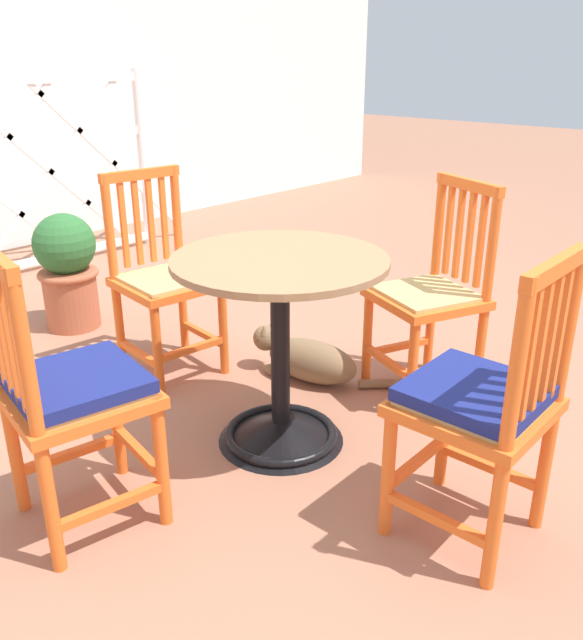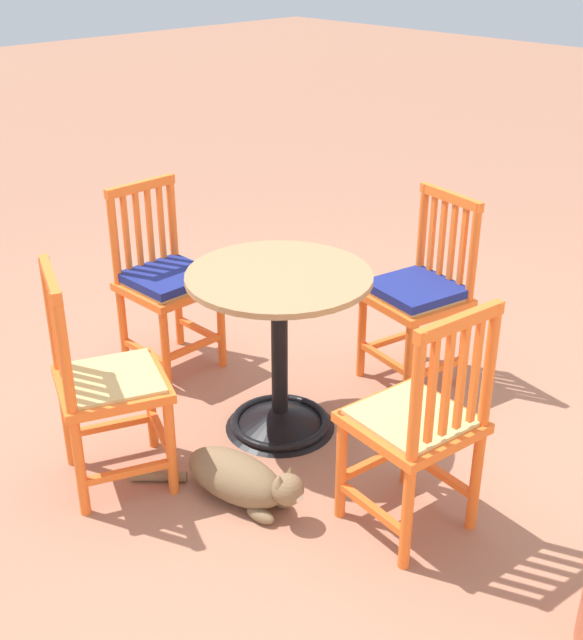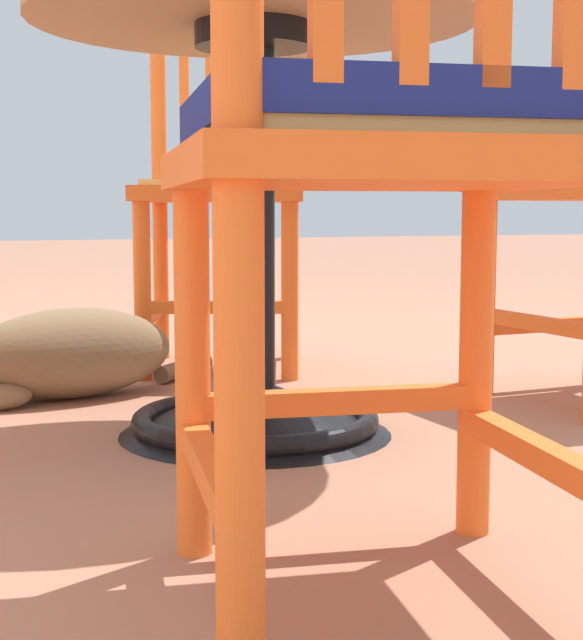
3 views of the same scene
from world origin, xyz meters
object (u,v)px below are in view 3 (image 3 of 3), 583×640
at_px(tabby_cat, 55,354).
at_px(orange_chair_facing_out, 392,151).
at_px(cafe_table, 255,273).
at_px(orange_chair_near_fence, 221,194).

bearing_deg(tabby_cat, orange_chair_facing_out, -173.77).
relative_size(cafe_table, orange_chair_near_fence, 0.83).
xyz_separation_m(orange_chair_near_fence, tabby_cat, (-0.28, 0.46, -0.34)).
relative_size(cafe_table, orange_chair_facing_out, 0.83).
relative_size(orange_chair_facing_out, tabby_cat, 1.32).
bearing_deg(orange_chair_facing_out, cafe_table, -10.78).
height_order(cafe_table, tabby_cat, cafe_table).
relative_size(orange_chair_near_fence, tabby_cat, 1.32).
xyz_separation_m(cafe_table, tabby_cat, (0.45, 0.27, -0.19)).
xyz_separation_m(orange_chair_near_fence, orange_chair_facing_out, (-1.48, 0.33, 0.01)).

